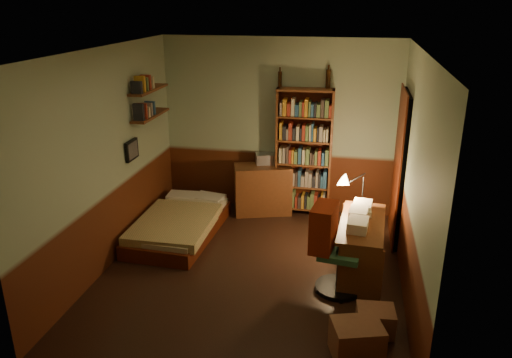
% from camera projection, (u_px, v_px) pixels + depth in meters
% --- Properties ---
extents(floor, '(3.50, 4.00, 0.02)m').
position_uv_depth(floor, '(252.00, 272.00, 6.03)').
color(floor, black).
rests_on(floor, ground).
extents(ceiling, '(3.50, 4.00, 0.02)m').
position_uv_depth(ceiling, '(251.00, 50.00, 5.13)').
color(ceiling, silver).
rests_on(ceiling, wall_back).
extents(wall_back, '(3.50, 0.02, 2.60)m').
position_uv_depth(wall_back, '(279.00, 127.00, 7.43)').
color(wall_back, '#90A484').
rests_on(wall_back, ground).
extents(wall_left, '(0.02, 4.00, 2.60)m').
position_uv_depth(wall_left, '(106.00, 160.00, 5.91)').
color(wall_left, '#90A484').
rests_on(wall_left, ground).
extents(wall_right, '(0.02, 4.00, 2.60)m').
position_uv_depth(wall_right, '(415.00, 181.00, 5.25)').
color(wall_right, '#90A484').
rests_on(wall_right, ground).
extents(wall_front, '(3.50, 0.02, 2.60)m').
position_uv_depth(wall_front, '(196.00, 256.00, 3.73)').
color(wall_front, '#90A484').
rests_on(wall_front, ground).
extents(doorway, '(0.06, 0.90, 2.00)m').
position_uv_depth(doorway, '(400.00, 168.00, 6.56)').
color(doorway, black).
rests_on(doorway, ground).
extents(door_trim, '(0.02, 0.98, 2.08)m').
position_uv_depth(door_trim, '(397.00, 168.00, 6.56)').
color(door_trim, '#461709').
rests_on(door_trim, ground).
extents(bed, '(1.02, 1.79, 0.52)m').
position_uv_depth(bed, '(179.00, 218.00, 6.87)').
color(bed, olive).
rests_on(bed, ground).
extents(dresser, '(0.93, 0.65, 0.75)m').
position_uv_depth(dresser, '(263.00, 189.00, 7.56)').
color(dresser, '#5C3018').
rests_on(dresser, ground).
extents(mini_stereo, '(0.34, 0.29, 0.15)m').
position_uv_depth(mini_stereo, '(265.00, 159.00, 7.52)').
color(mini_stereo, '#B2B2B7').
rests_on(mini_stereo, dresser).
extents(bookshelf, '(0.83, 0.29, 1.91)m').
position_uv_depth(bookshelf, '(303.00, 153.00, 7.33)').
color(bookshelf, '#5C3018').
rests_on(bookshelf, ground).
extents(bottle_left, '(0.06, 0.06, 0.21)m').
position_uv_depth(bottle_left, '(280.00, 79.00, 7.14)').
color(bottle_left, black).
rests_on(bottle_left, bookshelf).
extents(bottle_right, '(0.09, 0.09, 0.26)m').
position_uv_depth(bottle_right, '(328.00, 79.00, 7.00)').
color(bottle_right, black).
rests_on(bottle_right, bookshelf).
extents(desk, '(0.58, 1.25, 0.65)m').
position_uv_depth(desk, '(360.00, 247.00, 5.92)').
color(desk, '#5C3018').
rests_on(desk, ground).
extents(paper_stack, '(0.24, 0.31, 0.11)m').
position_uv_depth(paper_stack, '(358.00, 213.00, 5.90)').
color(paper_stack, silver).
rests_on(paper_stack, desk).
extents(desk_lamp, '(0.25, 0.25, 0.64)m').
position_uv_depth(desk_lamp, '(364.00, 180.00, 6.23)').
color(desk_lamp, black).
rests_on(desk_lamp, desk).
extents(office_chair, '(0.62, 0.56, 1.11)m').
position_uv_depth(office_chair, '(341.00, 246.00, 5.45)').
color(office_chair, '#316544').
rests_on(office_chair, ground).
extents(red_jacket, '(0.40, 0.49, 0.51)m').
position_uv_depth(red_jacket, '(320.00, 167.00, 5.45)').
color(red_jacket, maroon).
rests_on(red_jacket, office_chair).
extents(wall_shelf_lower, '(0.20, 0.90, 0.03)m').
position_uv_depth(wall_shelf_lower, '(151.00, 115.00, 6.79)').
color(wall_shelf_lower, '#5C3018').
rests_on(wall_shelf_lower, wall_left).
extents(wall_shelf_upper, '(0.20, 0.90, 0.03)m').
position_uv_depth(wall_shelf_upper, '(149.00, 90.00, 6.67)').
color(wall_shelf_upper, '#5C3018').
rests_on(wall_shelf_upper, wall_left).
extents(framed_picture, '(0.04, 0.32, 0.26)m').
position_uv_depth(framed_picture, '(132.00, 150.00, 6.47)').
color(framed_picture, black).
rests_on(framed_picture, wall_left).
extents(cardboard_box_a, '(0.53, 0.47, 0.34)m').
position_uv_depth(cardboard_box_a, '(357.00, 340.00, 4.56)').
color(cardboard_box_a, brown).
rests_on(cardboard_box_a, ground).
extents(cardboard_box_b, '(0.39, 0.33, 0.26)m').
position_uv_depth(cardboard_box_b, '(375.00, 320.00, 4.90)').
color(cardboard_box_b, brown).
rests_on(cardboard_box_b, ground).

